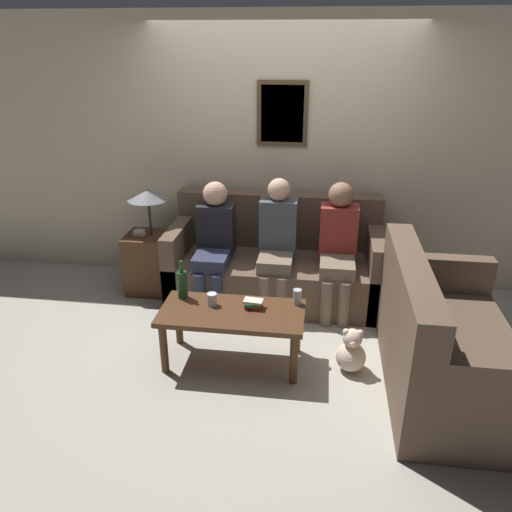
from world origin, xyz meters
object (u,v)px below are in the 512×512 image
Objects in this scene: wine_bottle at (182,284)px; person_left at (214,240)px; couch_side at (443,347)px; teddy_bear at (351,352)px; couch_main at (276,265)px; person_middle at (277,240)px; coffee_table at (232,318)px; person_right at (338,244)px; drinking_glass at (212,299)px.

person_left is (0.08, 0.80, 0.06)m from wine_bottle.
teddy_bear is (-0.63, 0.10, -0.18)m from couch_side.
person_middle reaches higher than couch_main.
coffee_table is 1.05m from person_left.
person_right reaches higher than couch_main.
person_middle reaches higher than person_right.
couch_main is at bearing 163.53° from person_right.
wine_bottle is 0.27× the size of person_right.
couch_main is at bearing 121.42° from teddy_bear.
drinking_glass is 0.09× the size of person_left.
couch_side is 1.34m from person_right.
coffee_table is at bearing -70.55° from person_left.
couch_main is at bearing 79.20° from coffee_table.
person_middle is at bearing 65.93° from drinking_glass.
couch_side is 1.44× the size of coffee_table.
coffee_table is 0.94m from teddy_bear.
person_middle is 1.01× the size of person_right.
wine_bottle is 0.27× the size of person_left.
person_right reaches higher than person_left.
person_middle is (0.24, 0.99, 0.26)m from coffee_table.
couch_side reaches higher than coffee_table.
teddy_bear is at bearing -58.58° from couch_main.
couch_main is 0.67m from person_left.
drinking_glass is (-0.39, -1.08, 0.18)m from couch_main.
person_middle is at bearing 124.48° from teddy_bear.
couch_side is 1.72m from person_middle.
couch_side is 1.55m from coffee_table.
couch_side is 0.66m from teddy_bear.
person_left is 1.65m from teddy_bear.
wine_bottle is 0.28m from drinking_glass.
couch_main and couch_side have the same top height.
person_right reaches higher than drinking_glass.
couch_side is (1.32, -1.24, 0.00)m from couch_main.
coffee_table is 0.91× the size of person_middle.
couch_side is 4.41× the size of teddy_bear.
coffee_table is 3.47× the size of wine_bottle.
wine_bottle is at bearing -128.84° from person_middle.
person_middle is at bearing 50.28° from couch_side.
person_right is (1.22, 0.82, 0.07)m from wine_bottle.
teddy_bear is at bearing -37.08° from person_left.
drinking_glass is (0.26, -0.09, -0.07)m from wine_bottle.
couch_main is at bearing 70.33° from drinking_glass.
coffee_table is at bearing -100.80° from couch_main.
wine_bottle is at bearing -96.04° from person_left.
wine_bottle is (-1.97, 0.25, 0.24)m from couch_side.
coffee_table is 1.05m from person_middle.
person_middle reaches higher than drinking_glass.
drinking_glass is 0.08× the size of person_middle.
teddy_bear is (0.67, -0.98, -0.50)m from person_middle.
drinking_glass is 1.34m from person_right.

